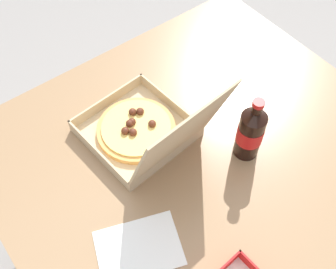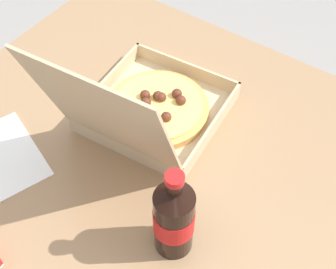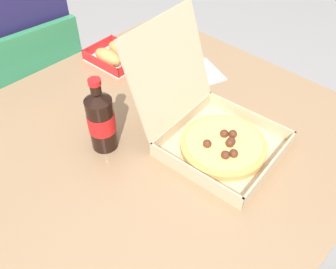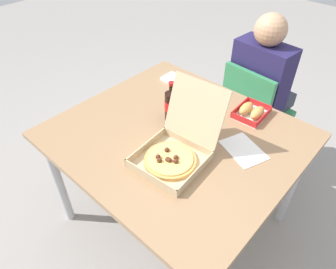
% 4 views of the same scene
% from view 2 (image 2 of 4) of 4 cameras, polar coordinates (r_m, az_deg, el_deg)
% --- Properties ---
extents(dining_table, '(1.17, 1.06, 0.74)m').
position_cam_2_polar(dining_table, '(1.03, -1.76, -8.88)').
color(dining_table, '#997551').
rests_on(dining_table, ground_plane).
extents(pizza_box_open, '(0.32, 0.40, 0.32)m').
position_cam_2_polar(pizza_box_open, '(1.03, -2.30, 3.13)').
color(pizza_box_open, tan).
rests_on(pizza_box_open, dining_table).
extents(cola_bottle, '(0.07, 0.07, 0.22)m').
position_cam_2_polar(cola_bottle, '(0.82, 0.72, -10.16)').
color(cola_bottle, black).
rests_on(cola_bottle, dining_table).
extents(paper_menu, '(0.25, 0.21, 0.00)m').
position_cam_2_polar(paper_menu, '(1.07, -19.72, -2.64)').
color(paper_menu, white).
rests_on(paper_menu, dining_table).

